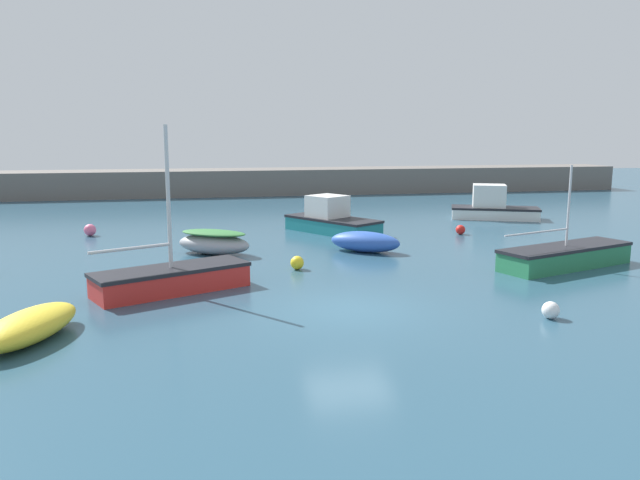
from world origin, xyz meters
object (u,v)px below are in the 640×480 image
at_px(mooring_buoy_white, 551,310).
at_px(sailboat_tall_mast, 172,278).
at_px(rowboat_with_red_cover, 214,242).
at_px(rowboat_blue_near, 29,326).
at_px(sailboat_twin_hulled, 565,256).
at_px(motorboat_grey_hull, 493,207).
at_px(mooring_buoy_yellow, 297,263).
at_px(rowboat_white_midwater, 365,242).
at_px(mooring_buoy_red, 460,230).
at_px(mooring_buoy_pink, 90,230).
at_px(cabin_cruiser_white, 331,220).

bearing_deg(mooring_buoy_white, sailboat_tall_mast, 154.38).
distance_m(rowboat_with_red_cover, sailboat_tall_mast, 6.20).
distance_m(rowboat_with_red_cover, rowboat_blue_near, 11.26).
bearing_deg(rowboat_with_red_cover, sailboat_twin_hulled, -168.75).
relative_size(motorboat_grey_hull, rowboat_blue_near, 1.41).
bearing_deg(mooring_buoy_yellow, mooring_buoy_white, -51.49).
height_order(rowboat_white_midwater, mooring_buoy_yellow, rowboat_white_midwater).
bearing_deg(sailboat_tall_mast, rowboat_blue_near, -153.17).
bearing_deg(rowboat_with_red_cover, mooring_buoy_red, -134.69).
height_order(rowboat_with_red_cover, rowboat_blue_near, rowboat_with_red_cover).
height_order(motorboat_grey_hull, mooring_buoy_yellow, motorboat_grey_hull).
relative_size(sailboat_twin_hulled, mooring_buoy_white, 12.73).
bearing_deg(mooring_buoy_red, rowboat_blue_near, -142.55).
bearing_deg(mooring_buoy_white, rowboat_blue_near, 176.77).
height_order(motorboat_grey_hull, mooring_buoy_pink, motorboat_grey_hull).
height_order(rowboat_blue_near, mooring_buoy_white, rowboat_blue_near).
distance_m(rowboat_blue_near, mooring_buoy_yellow, 10.18).
height_order(sailboat_twin_hulled, mooring_buoy_yellow, sailboat_twin_hulled).
bearing_deg(rowboat_with_red_cover, mooring_buoy_pink, -11.95).
distance_m(rowboat_white_midwater, rowboat_blue_near, 14.58).
distance_m(cabin_cruiser_white, rowboat_white_midwater, 5.40).
relative_size(motorboat_grey_hull, rowboat_white_midwater, 1.65).
bearing_deg(cabin_cruiser_white, mooring_buoy_white, -22.93).
distance_m(sailboat_twin_hulled, mooring_buoy_white, 7.20).
bearing_deg(motorboat_grey_hull, rowboat_blue_near, -117.28).
xyz_separation_m(sailboat_twin_hulled, mooring_buoy_white, (-4.13, -5.89, -0.18)).
distance_m(sailboat_twin_hulled, mooring_buoy_yellow, 10.15).
bearing_deg(mooring_buoy_pink, sailboat_tall_mast, -69.63).
bearing_deg(cabin_cruiser_white, mooring_buoy_pink, -128.85).
distance_m(motorboat_grey_hull, sailboat_twin_hulled, 13.19).
relative_size(rowboat_with_red_cover, cabin_cruiser_white, 0.66).
bearing_deg(rowboat_white_midwater, rowboat_blue_near, -104.22).
xyz_separation_m(motorboat_grey_hull, mooring_buoy_white, (-7.44, -18.65, -0.47)).
relative_size(rowboat_with_red_cover, sailboat_tall_mast, 0.67).
bearing_deg(mooring_buoy_white, sailboat_twin_hulled, 54.96).
distance_m(sailboat_tall_mast, mooring_buoy_white, 11.49).
bearing_deg(mooring_buoy_pink, mooring_buoy_white, -48.68).
height_order(cabin_cruiser_white, rowboat_blue_near, cabin_cruiser_white).
xyz_separation_m(rowboat_white_midwater, sailboat_tall_mast, (-7.83, -5.28, -0.00)).
bearing_deg(sailboat_tall_mast, mooring_buoy_yellow, 3.30).
xyz_separation_m(sailboat_tall_mast, mooring_buoy_yellow, (4.46, 2.45, -0.18)).
xyz_separation_m(rowboat_white_midwater, mooring_buoy_yellow, (-3.37, -2.83, -0.18)).
bearing_deg(sailboat_tall_mast, sailboat_twin_hulled, -21.83).
height_order(rowboat_with_red_cover, mooring_buoy_red, rowboat_with_red_cover).
distance_m(sailboat_twin_hulled, mooring_buoy_pink, 21.79).
bearing_deg(rowboat_blue_near, rowboat_white_midwater, -29.41).
xyz_separation_m(rowboat_with_red_cover, mooring_buoy_yellow, (2.97, -3.57, -0.26)).
bearing_deg(rowboat_white_midwater, mooring_buoy_white, -40.91).
height_order(sailboat_tall_mast, mooring_buoy_pink, sailboat_tall_mast).
relative_size(rowboat_with_red_cover, mooring_buoy_white, 7.39).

